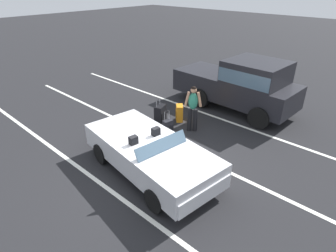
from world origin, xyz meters
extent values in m
plane|color=black|center=(0.00, 0.00, 0.00)|extent=(80.00, 80.00, 0.00)
cube|color=silver|center=(0.00, -1.27, 0.00)|extent=(18.00, 0.12, 0.01)
cube|color=silver|center=(0.00, 1.43, 0.00)|extent=(18.00, 0.12, 0.01)
cube|color=silver|center=(0.00, 4.13, 0.00)|extent=(18.00, 0.12, 0.01)
cube|color=silver|center=(0.00, 0.00, 0.62)|extent=(4.30, 2.28, 0.64)
cube|color=silver|center=(1.42, -0.19, 0.51)|extent=(1.52, 1.83, 0.38)
cube|color=slate|center=(0.51, -0.07, 1.09)|extent=(0.38, 1.56, 0.31)
cube|color=black|center=(-0.15, 0.39, 1.05)|extent=(0.19, 0.24, 0.22)
cube|color=black|center=(-0.25, -0.34, 1.05)|extent=(0.19, 0.24, 0.22)
cylinder|color=black|center=(1.37, 0.64, 0.30)|extent=(0.62, 0.30, 0.60)
cylinder|color=black|center=(1.15, -0.97, 0.30)|extent=(0.62, 0.30, 0.60)
cylinder|color=black|center=(-1.15, 0.97, 0.30)|extent=(0.62, 0.30, 0.60)
cylinder|color=black|center=(-1.37, -0.64, 0.30)|extent=(0.62, 0.30, 0.60)
cube|color=black|center=(-1.78, 2.26, 0.37)|extent=(0.41, 0.54, 0.74)
cube|color=black|center=(-1.64, 2.31, 0.31)|extent=(0.14, 0.37, 0.41)
cylinder|color=gray|center=(-1.89, 2.36, 0.85)|extent=(0.03, 0.03, 0.22)
cylinder|color=gray|center=(-1.81, 2.11, 0.85)|extent=(0.03, 0.03, 0.22)
cylinder|color=black|center=(-1.85, 2.23, 0.96)|extent=(0.11, 0.26, 0.03)
sphere|color=black|center=(-1.93, 2.39, 0.02)|extent=(0.04, 0.04, 0.04)
sphere|color=black|center=(-1.83, 2.07, 0.02)|extent=(0.04, 0.04, 0.04)
cube|color=orange|center=(-1.45, 2.96, 0.31)|extent=(0.45, 0.46, 0.62)
cube|color=#A25F13|center=(-1.55, 2.87, 0.26)|extent=(0.24, 0.25, 0.34)
sphere|color=black|center=(-1.29, 2.92, 0.02)|extent=(0.04, 0.04, 0.04)
sphere|color=black|center=(-1.49, 3.12, 0.02)|extent=(0.04, 0.04, 0.04)
cube|color=black|center=(-1.10, 1.93, 0.25)|extent=(0.26, 0.37, 0.50)
cube|color=black|center=(-0.99, 1.91, 0.21)|extent=(0.07, 0.27, 0.28)
cylinder|color=gray|center=(-1.14, 2.03, 0.66)|extent=(0.02, 0.02, 0.32)
cylinder|color=gray|center=(-1.17, 1.85, 0.66)|extent=(0.02, 0.02, 0.32)
cylinder|color=black|center=(-1.16, 1.94, 0.82)|extent=(0.06, 0.19, 0.03)
sphere|color=black|center=(-1.15, 2.06, 0.02)|extent=(0.04, 0.04, 0.04)
sphere|color=black|center=(-1.20, 1.82, 0.02)|extent=(0.04, 0.04, 0.04)
cylinder|color=black|center=(-0.54, 2.72, 0.41)|extent=(0.21, 0.21, 0.82)
cylinder|color=black|center=(-0.69, 2.60, 0.41)|extent=(0.21, 0.21, 0.82)
ellipsoid|color=#267259|center=(-0.61, 2.66, 1.12)|extent=(0.39, 0.37, 0.60)
sphere|color=#A37556|center=(-0.61, 2.66, 1.51)|extent=(0.21, 0.21, 0.21)
sphere|color=black|center=(-0.61, 2.66, 1.56)|extent=(0.18, 0.18, 0.18)
cylinder|color=#A37556|center=(-0.45, 2.79, 1.19)|extent=(0.21, 0.19, 0.53)
cylinder|color=#A37556|center=(-0.77, 2.53, 1.19)|extent=(0.21, 0.19, 0.53)
cube|color=black|center=(1.28, 5.32, 0.85)|extent=(1.18, 1.95, 0.90)
cube|color=black|center=(0.23, 5.37, 1.25)|extent=(2.18, 1.99, 1.70)
cube|color=slate|center=(0.23, 5.37, 1.63)|extent=(2.14, 2.01, 0.51)
cube|color=black|center=(-1.96, 5.47, 0.85)|extent=(2.48, 2.00, 0.90)
cylinder|color=black|center=(1.10, 6.23, 0.40)|extent=(0.81, 0.32, 0.80)
cylinder|color=black|center=(1.02, 4.43, 0.40)|extent=(0.81, 0.32, 0.80)
cylinder|color=black|center=(-1.56, 6.35, 0.40)|extent=(0.81, 0.32, 0.80)
cylinder|color=black|center=(-1.64, 4.55, 0.40)|extent=(0.81, 0.32, 0.80)
camera|label=1|loc=(4.65, -4.37, 4.78)|focal=29.98mm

